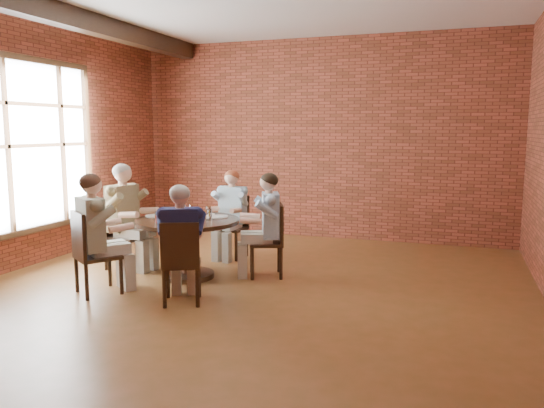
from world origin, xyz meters
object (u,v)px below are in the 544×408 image
(diner_a, at_px, (266,225))
(diner_e, at_px, (181,244))
(diner_b, at_px, (231,214))
(chair_c, at_px, (122,230))
(smartphone, at_px, (197,225))
(dining_table, at_px, (188,236))
(chair_e, at_px, (181,260))
(diner_d, at_px, (97,234))
(chair_a, at_px, (272,237))
(chair_b, at_px, (234,223))
(diner_c, at_px, (127,217))
(chair_d, at_px, (89,250))

(diner_a, bearing_deg, diner_e, -43.91)
(diner_a, distance_m, diner_b, 1.12)
(diner_a, relative_size, chair_c, 1.35)
(diner_e, xyz_separation_m, smartphone, (-0.10, 0.58, 0.11))
(diner_a, relative_size, diner_b, 1.03)
(dining_table, height_order, smartphone, smartphone)
(chair_e, xyz_separation_m, diner_e, (-0.03, 0.07, 0.15))
(dining_table, distance_m, diner_d, 1.15)
(dining_table, distance_m, chair_a, 1.07)
(diner_a, height_order, diner_e, diner_a)
(dining_table, distance_m, chair_e, 1.08)
(chair_b, distance_m, diner_d, 2.29)
(diner_d, bearing_deg, diner_c, -37.64)
(chair_d, xyz_separation_m, diner_d, (0.05, 0.07, 0.17))
(chair_c, height_order, diner_e, diner_e)
(dining_table, xyz_separation_m, chair_a, (0.99, 0.41, -0.02))
(diner_e, height_order, smartphone, diner_e)
(chair_c, bearing_deg, diner_d, -151.55)
(chair_c, bearing_deg, chair_e, -119.30)
(chair_e, bearing_deg, diner_c, -62.05)
(diner_c, distance_m, diner_e, 1.73)
(chair_a, xyz_separation_m, chair_c, (-2.06, -0.28, 0.02))
(smartphone, bearing_deg, diner_d, -134.08)
(chair_a, relative_size, chair_b, 1.03)
(chair_a, xyz_separation_m, diner_b, (-0.89, 0.73, 0.13))
(dining_table, bearing_deg, smartphone, -46.82)
(diner_a, distance_m, chair_c, 2.00)
(chair_e, distance_m, diner_e, 0.17)
(dining_table, height_order, chair_d, chair_d)
(diner_b, distance_m, diner_d, 2.20)
(chair_c, relative_size, chair_d, 1.02)
(chair_b, relative_size, diner_b, 0.71)
(diner_d, bearing_deg, chair_e, -147.49)
(diner_a, height_order, diner_d, diner_d)
(diner_c, bearing_deg, smartphone, -102.31)
(dining_table, distance_m, diner_b, 1.15)
(diner_a, xyz_separation_m, diner_e, (-0.50, -1.29, -0.02))
(diner_c, xyz_separation_m, diner_d, (0.32, -1.05, -0.02))
(smartphone, bearing_deg, diner_e, -65.94)
(diner_d, bearing_deg, chair_b, -74.15)
(diner_d, height_order, smartphone, diner_d)
(dining_table, bearing_deg, chair_d, -125.25)
(diner_b, distance_m, chair_e, 2.16)
(chair_a, xyz_separation_m, chair_e, (-0.54, -1.39, -0.01))
(chair_d, distance_m, chair_e, 1.15)
(chair_d, height_order, chair_e, chair_d)
(chair_e, bearing_deg, dining_table, -90.00)
(chair_e, height_order, smartphone, chair_e)
(chair_d, height_order, smartphone, chair_d)
(chair_b, relative_size, chair_d, 0.94)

